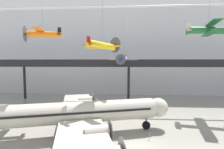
# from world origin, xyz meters

# --- Properties ---
(ground_plane) EXTENTS (260.00, 260.00, 0.00)m
(ground_plane) POSITION_xyz_m (0.00, 0.00, 0.00)
(ground_plane) COLOR gray
(hangar_back_wall) EXTENTS (140.00, 3.00, 28.47)m
(hangar_back_wall) POSITION_xyz_m (0.00, 36.61, 14.24)
(hangar_back_wall) COLOR silver
(hangar_back_wall) RESTS_ON ground
(mezzanine_walkway) EXTENTS (110.00, 3.20, 11.33)m
(mezzanine_walkway) POSITION_xyz_m (0.00, 26.51, 9.62)
(mezzanine_walkway) COLOR black
(mezzanine_walkway) RESTS_ON ground
(ceiling_truss_beam) EXTENTS (120.00, 0.60, 0.60)m
(ceiling_truss_beam) POSITION_xyz_m (0.00, 21.39, 23.72)
(ceiling_truss_beam) COLOR silver
(airliner_silver_main) EXTENTS (29.49, 34.24, 9.39)m
(airliner_silver_main) POSITION_xyz_m (-8.63, 2.94, 3.36)
(airliner_silver_main) COLOR beige
(airliner_silver_main) RESTS_ON ground
(suspended_plane_yellow_lowwing) EXTENTS (6.18, 6.18, 10.91)m
(suspended_plane_yellow_lowwing) POSITION_xyz_m (-4.75, 6.38, 13.32)
(suspended_plane_yellow_lowwing) COLOR yellow
(suspended_plane_white_twin) EXTENTS (7.57, 6.27, 13.14)m
(suspended_plane_white_twin) POSITION_xyz_m (-1.55, 24.61, 11.51)
(suspended_plane_white_twin) COLOR silver
(suspended_plane_green_biplane) EXTENTS (8.30, 10.02, 8.02)m
(suspended_plane_green_biplane) POSITION_xyz_m (15.19, 14.71, 16.95)
(suspended_plane_green_biplane) COLOR #1E6B33
(suspended_plane_orange_highwing) EXTENTS (6.34, 7.60, 9.24)m
(suspended_plane_orange_highwing) POSITION_xyz_m (-15.14, 7.89, 15.49)
(suspended_plane_orange_highwing) COLOR orange
(stanchion_barrier) EXTENTS (0.36, 0.36, 1.08)m
(stanchion_barrier) POSITION_xyz_m (2.22, 2.32, 0.33)
(stanchion_barrier) COLOR #B2B5BA
(stanchion_barrier) RESTS_ON ground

